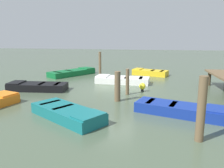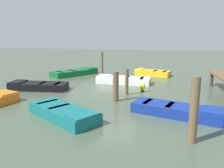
{
  "view_description": "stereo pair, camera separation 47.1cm",
  "coord_description": "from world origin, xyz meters",
  "px_view_note": "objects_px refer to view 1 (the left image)",
  "views": [
    {
      "loc": [
        12.42,
        2.31,
        3.02
      ],
      "look_at": [
        0.0,
        0.0,
        0.35
      ],
      "focal_mm": 36.45,
      "sensor_mm": 36.0,
      "label": 1
    },
    {
      "loc": [
        12.32,
        2.77,
        3.02
      ],
      "look_at": [
        0.0,
        0.0,
        0.35
      ],
      "focal_mm": 36.45,
      "sensor_mm": 36.0,
      "label": 2
    }
  ],
  "objects_px": {
    "mooring_piling_far_left": "(117,86)",
    "rowboat_blue": "(180,109)",
    "rowboat_white": "(122,80)",
    "rowboat_yellow": "(150,72)",
    "rowboat_green": "(72,72)",
    "mooring_piling_mid_right": "(201,109)",
    "mooring_piling_center": "(127,82)",
    "marker_buoy": "(142,86)",
    "rowboat_teal": "(67,113)",
    "mooring_piling_far_right": "(100,65)",
    "rowboat_black": "(37,86)"
  },
  "relations": [
    {
      "from": "mooring_piling_far_left",
      "to": "mooring_piling_center",
      "type": "bearing_deg",
      "value": 166.56
    },
    {
      "from": "rowboat_yellow",
      "to": "mooring_piling_mid_right",
      "type": "height_order",
      "value": "mooring_piling_mid_right"
    },
    {
      "from": "rowboat_black",
      "to": "mooring_piling_far_right",
      "type": "bearing_deg",
      "value": -126.22
    },
    {
      "from": "rowboat_yellow",
      "to": "mooring_piling_mid_right",
      "type": "xyz_separation_m",
      "value": [
        11.37,
        1.67,
        0.75
      ]
    },
    {
      "from": "rowboat_blue",
      "to": "mooring_piling_far_right",
      "type": "height_order",
      "value": "mooring_piling_far_right"
    },
    {
      "from": "mooring_piling_center",
      "to": "rowboat_yellow",
      "type": "bearing_deg",
      "value": 170.73
    },
    {
      "from": "mooring_piling_center",
      "to": "mooring_piling_far_left",
      "type": "height_order",
      "value": "mooring_piling_far_left"
    },
    {
      "from": "mooring_piling_center",
      "to": "marker_buoy",
      "type": "height_order",
      "value": "mooring_piling_center"
    },
    {
      "from": "rowboat_blue",
      "to": "mooring_piling_mid_right",
      "type": "height_order",
      "value": "mooring_piling_mid_right"
    },
    {
      "from": "rowboat_green",
      "to": "rowboat_yellow",
      "type": "bearing_deg",
      "value": -46.26
    },
    {
      "from": "mooring_piling_far_right",
      "to": "marker_buoy",
      "type": "distance_m",
      "value": 4.91
    },
    {
      "from": "rowboat_yellow",
      "to": "rowboat_black",
      "type": "bearing_deg",
      "value": 61.67
    },
    {
      "from": "marker_buoy",
      "to": "rowboat_black",
      "type": "bearing_deg",
      "value": -82.54
    },
    {
      "from": "marker_buoy",
      "to": "rowboat_teal",
      "type": "bearing_deg",
      "value": -27.86
    },
    {
      "from": "rowboat_green",
      "to": "mooring_piling_center",
      "type": "distance_m",
      "value": 7.23
    },
    {
      "from": "rowboat_white",
      "to": "rowboat_yellow",
      "type": "relative_size",
      "value": 1.21
    },
    {
      "from": "rowboat_white",
      "to": "rowboat_blue",
      "type": "xyz_separation_m",
      "value": [
        5.66,
        3.11,
        0.0
      ]
    },
    {
      "from": "rowboat_black",
      "to": "marker_buoy",
      "type": "height_order",
      "value": "marker_buoy"
    },
    {
      "from": "rowboat_black",
      "to": "rowboat_white",
      "type": "distance_m",
      "value": 5.3
    },
    {
      "from": "rowboat_blue",
      "to": "mooring_piling_far_left",
      "type": "height_order",
      "value": "mooring_piling_far_left"
    },
    {
      "from": "rowboat_green",
      "to": "mooring_piling_far_right",
      "type": "height_order",
      "value": "mooring_piling_far_right"
    },
    {
      "from": "rowboat_green",
      "to": "rowboat_blue",
      "type": "bearing_deg",
      "value": -104.11
    },
    {
      "from": "mooring_piling_mid_right",
      "to": "marker_buoy",
      "type": "distance_m",
      "value": 6.18
    },
    {
      "from": "mooring_piling_far_left",
      "to": "mooring_piling_mid_right",
      "type": "height_order",
      "value": "mooring_piling_mid_right"
    },
    {
      "from": "mooring_piling_far_right",
      "to": "mooring_piling_far_left",
      "type": "bearing_deg",
      "value": 21.15
    },
    {
      "from": "rowboat_yellow",
      "to": "mooring_piling_far_right",
      "type": "height_order",
      "value": "mooring_piling_far_right"
    },
    {
      "from": "mooring_piling_mid_right",
      "to": "marker_buoy",
      "type": "relative_size",
      "value": 4.04
    },
    {
      "from": "rowboat_white",
      "to": "rowboat_yellow",
      "type": "xyz_separation_m",
      "value": [
        -3.45,
        1.73,
        0.0
      ]
    },
    {
      "from": "rowboat_black",
      "to": "mooring_piling_far_left",
      "type": "height_order",
      "value": "mooring_piling_far_left"
    },
    {
      "from": "rowboat_yellow",
      "to": "mooring_piling_center",
      "type": "relative_size",
      "value": 2.11
    },
    {
      "from": "mooring_piling_center",
      "to": "mooring_piling_mid_right",
      "type": "xyz_separation_m",
      "value": [
        5.01,
        2.71,
        0.29
      ]
    },
    {
      "from": "rowboat_teal",
      "to": "rowboat_green",
      "type": "relative_size",
      "value": 0.86
    },
    {
      "from": "mooring_piling_center",
      "to": "mooring_piling_far_left",
      "type": "relative_size",
      "value": 0.96
    },
    {
      "from": "marker_buoy",
      "to": "rowboat_yellow",
      "type": "bearing_deg",
      "value": 176.96
    },
    {
      "from": "mooring_piling_far_right",
      "to": "mooring_piling_far_left",
      "type": "xyz_separation_m",
      "value": [
        5.72,
        2.21,
        -0.25
      ]
    },
    {
      "from": "mooring_piling_center",
      "to": "mooring_piling_far_right",
      "type": "xyz_separation_m",
      "value": [
        -4.41,
        -2.53,
        0.28
      ]
    },
    {
      "from": "mooring_piling_far_right",
      "to": "rowboat_green",
      "type": "bearing_deg",
      "value": -108.63
    },
    {
      "from": "mooring_piling_far_left",
      "to": "rowboat_yellow",
      "type": "bearing_deg",
      "value": 170.01
    },
    {
      "from": "marker_buoy",
      "to": "rowboat_green",
      "type": "bearing_deg",
      "value": -127.77
    },
    {
      "from": "rowboat_white",
      "to": "mooring_piling_mid_right",
      "type": "height_order",
      "value": "mooring_piling_mid_right"
    },
    {
      "from": "mooring_piling_far_left",
      "to": "rowboat_green",
      "type": "bearing_deg",
      "value": -144.58
    },
    {
      "from": "rowboat_teal",
      "to": "mooring_piling_far_right",
      "type": "distance_m",
      "value": 8.43
    },
    {
      "from": "rowboat_black",
      "to": "mooring_piling_far_right",
      "type": "distance_m",
      "value": 5.15
    },
    {
      "from": "rowboat_blue",
      "to": "rowboat_green",
      "type": "bearing_deg",
      "value": 149.77
    },
    {
      "from": "rowboat_white",
      "to": "mooring_piling_center",
      "type": "distance_m",
      "value": 3.03
    },
    {
      "from": "mooring_piling_far_right",
      "to": "mooring_piling_far_left",
      "type": "height_order",
      "value": "mooring_piling_far_right"
    },
    {
      "from": "rowboat_black",
      "to": "rowboat_green",
      "type": "relative_size",
      "value": 0.86
    },
    {
      "from": "mooring_piling_far_left",
      "to": "rowboat_blue",
      "type": "bearing_deg",
      "value": 62.27
    },
    {
      "from": "mooring_piling_center",
      "to": "mooring_piling_far_left",
      "type": "bearing_deg",
      "value": -13.44
    },
    {
      "from": "rowboat_blue",
      "to": "marker_buoy",
      "type": "xyz_separation_m",
      "value": [
        -3.55,
        -1.67,
        0.07
      ]
    }
  ]
}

